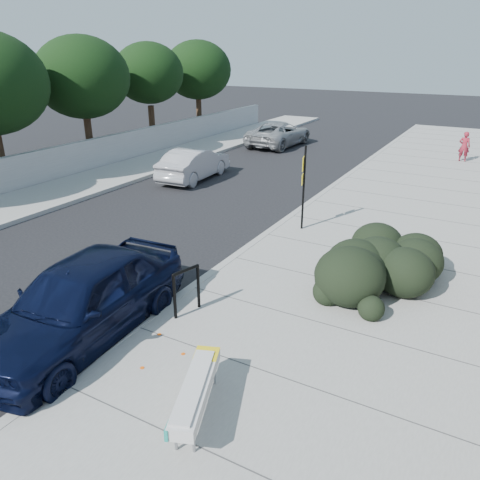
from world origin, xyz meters
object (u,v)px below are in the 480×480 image
object	(u,v)px
bench	(196,389)
wagon_silver	(194,164)
suv_silver	(279,134)
sedan_navy	(82,300)
sign_post	(303,183)
pedestrian	(464,146)
bike_rack	(186,286)

from	to	relation	value
bench	wagon_silver	xyz separation A→B (m)	(-8.50, 12.35, 0.08)
bench	suv_silver	xyz separation A→B (m)	(-8.50, 21.42, 0.10)
bench	sedan_navy	xyz separation A→B (m)	(-3.30, 0.85, 0.24)
sign_post	pedestrian	distance (m)	13.56
sedan_navy	pedestrian	world-z (taller)	sedan_navy
bike_rack	wagon_silver	world-z (taller)	wagon_silver
bike_rack	suv_silver	world-z (taller)	suv_silver
bench	wagon_silver	world-z (taller)	wagon_silver
bike_rack	sedan_navy	size ratio (longest dim) A/B	0.21
bench	sign_post	xyz separation A→B (m)	(-1.71, 8.45, 1.03)
wagon_silver	suv_silver	bearing A→B (deg)	-93.81
sign_post	wagon_silver	xyz separation A→B (m)	(-6.78, 3.90, -0.95)
bench	pedestrian	bearing A→B (deg)	64.45
bench	wagon_silver	distance (m)	14.99
bike_rack	wagon_silver	size ratio (longest dim) A/B	0.25
bike_rack	wagon_silver	distance (m)	11.90
bike_rack	sign_post	xyz separation A→B (m)	(0.18, 6.01, 0.87)
wagon_silver	suv_silver	xyz separation A→B (m)	(0.00, 9.07, 0.01)
bench	pedestrian	size ratio (longest dim) A/B	1.32
sedan_navy	pedestrian	size ratio (longest dim) A/B	3.35
sign_post	wagon_silver	size ratio (longest dim) A/B	0.62
bike_rack	sign_post	distance (m)	6.08
bench	suv_silver	bearing A→B (deg)	90.75
wagon_silver	suv_silver	distance (m)	9.07
bench	wagon_silver	bearing A→B (deg)	103.64
wagon_silver	bike_rack	bearing A→B (deg)	119.86
bench	sedan_navy	bearing A→B (deg)	144.69
bike_rack	sedan_navy	world-z (taller)	sedan_navy
bike_rack	wagon_silver	bearing A→B (deg)	139.00
suv_silver	pedestrian	xyz separation A→B (m)	(10.25, 0.12, 0.18)
bench	bike_rack	size ratio (longest dim) A/B	1.89
sign_post	pedestrian	size ratio (longest dim) A/B	1.77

